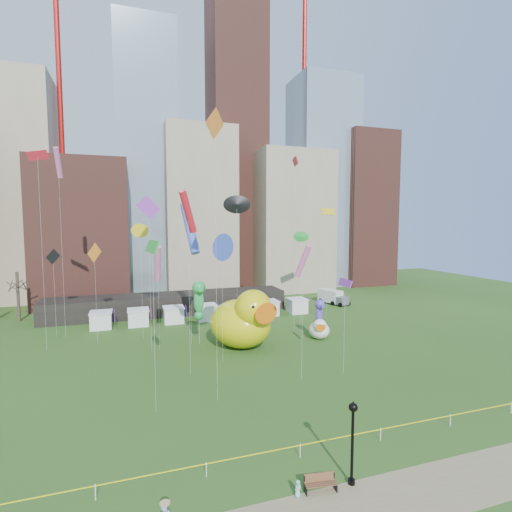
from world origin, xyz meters
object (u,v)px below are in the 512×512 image
object	(u,v)px
seahorse_purple	(319,311)
park_bench	(320,482)
big_duck	(243,320)
lamppost	(353,434)
box_truck	(332,297)
small_duck	(319,329)
seahorse_green	(199,297)
toddler	(298,489)

from	to	relation	value
seahorse_purple	park_bench	world-z (taller)	seahorse_purple
big_duck	lamppost	bearing A→B (deg)	-111.55
park_bench	box_truck	size ratio (longest dim) A/B	0.30
small_duck	seahorse_green	size ratio (longest dim) A/B	0.51
big_duck	seahorse_purple	distance (m)	9.97
seahorse_green	toddler	distance (m)	28.29
small_duck	box_truck	bearing A→B (deg)	79.11
park_bench	toddler	size ratio (longest dim) A/B	1.96
small_duck	big_duck	bearing A→B (deg)	-155.61
box_truck	toddler	size ratio (longest dim) A/B	6.58
small_duck	lamppost	size ratio (longest dim) A/B	0.81
seahorse_green	box_truck	xyz separation A→B (m)	(27.22, 15.88, -4.59)
small_duck	park_bench	bearing A→B (deg)	-94.72
seahorse_purple	toddler	xyz separation A→B (m)	(-14.15, -24.71, -3.22)
seahorse_purple	lamppost	distance (m)	26.98
park_bench	toddler	xyz separation A→B (m)	(-1.37, -0.09, -0.01)
small_duck	seahorse_purple	world-z (taller)	seahorse_purple
park_bench	seahorse_green	bearing A→B (deg)	102.34
big_duck	small_duck	world-z (taller)	big_duck
big_duck	seahorse_green	world-z (taller)	seahorse_green
big_duck	lamppost	xyz separation A→B (m)	(-0.86, -24.88, -0.32)
park_bench	lamppost	distance (m)	3.18
seahorse_green	box_truck	size ratio (longest dim) A/B	1.27
box_truck	lamppost	bearing A→B (deg)	-136.91
big_duck	small_duck	bearing A→B (deg)	-17.91
seahorse_green	park_bench	world-z (taller)	seahorse_green
seahorse_green	lamppost	bearing A→B (deg)	-80.75
seahorse_purple	box_truck	xyz separation A→B (m)	(12.55, 18.95, -2.44)
big_duck	box_truck	world-z (taller)	big_duck
park_bench	lamppost	world-z (taller)	lamppost
big_duck	box_truck	size ratio (longest dim) A/B	1.67
seahorse_purple	small_duck	bearing A→B (deg)	63.57
seahorse_purple	seahorse_green	bearing A→B (deg)	170.96
lamppost	box_truck	size ratio (longest dim) A/B	0.79
park_bench	seahorse_purple	bearing A→B (deg)	71.00
small_duck	seahorse_purple	distance (m)	2.49
big_duck	toddler	bearing A→B (deg)	-119.12
seahorse_purple	park_bench	distance (m)	27.92
box_truck	toddler	xyz separation A→B (m)	(-26.70, -43.65, -0.78)
small_duck	toddler	bearing A→B (deg)	-97.05
park_bench	toddler	world-z (taller)	toddler
big_duck	seahorse_purple	size ratio (longest dim) A/B	1.98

